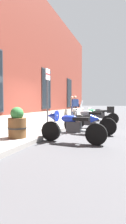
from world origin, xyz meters
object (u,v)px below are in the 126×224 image
motorcycle_green_touring (96,117)px  pedestrian_tan_coat (72,105)px  motorcycle_blue_sport (70,125)px  pedestrian_blue_top (75,105)px  motorcycle_grey_naked (88,121)px  parking_sign (48,90)px  motorcycle_black_naked (100,116)px  barrel_planter (17,124)px

motorcycle_green_touring → pedestrian_tan_coat: 6.25m
motorcycle_blue_sport → pedestrian_blue_top: 8.14m
motorcycle_grey_naked → parking_sign: parking_sign is taller
motorcycle_grey_naked → motorcycle_black_naked: motorcycle_grey_naked is taller
parking_sign → motorcycle_green_touring: bearing=-39.2°
barrel_planter → motorcycle_blue_sport: bearing=-71.8°
pedestrian_blue_top → pedestrian_tan_coat: size_ratio=0.99×
barrel_planter → motorcycle_grey_naked: bearing=-38.9°
motorcycle_blue_sport → motorcycle_black_naked: (5.04, -0.19, -0.07)m
pedestrian_tan_coat → barrel_planter: (-9.34, -1.11, -0.51)m
pedestrian_blue_top → pedestrian_tan_coat: bearing=29.6°
pedestrian_tan_coat → barrel_planter: size_ratio=1.74×
motorcycle_grey_naked → motorcycle_green_touring: size_ratio=1.05×
pedestrian_blue_top → barrel_planter: 8.39m
motorcycle_green_touring → pedestrian_blue_top: 5.13m
motorcycle_grey_naked → parking_sign: 2.06m
motorcycle_blue_sport → motorcycle_black_naked: motorcycle_blue_sport is taller
motorcycle_blue_sport → motorcycle_black_naked: bearing=-2.1°
pedestrian_blue_top → barrel_planter: bearing=-176.2°
motorcycle_grey_naked → barrel_planter: bearing=141.1°
motorcycle_blue_sport → parking_sign: (1.33, 1.37, 1.20)m
motorcycle_grey_naked → pedestrian_tan_coat: size_ratio=1.29×
pedestrian_blue_top → motorcycle_green_touring: bearing=-152.7°
motorcycle_green_touring → motorcycle_black_naked: 1.73m
motorcycle_blue_sport → pedestrian_tan_coat: (8.83, 2.65, 0.53)m
motorcycle_green_touring → barrel_planter: bearing=154.9°
motorcycle_green_touring → motorcycle_grey_naked: bearing=179.3°
motorcycle_grey_naked → motorcycle_black_naked: bearing=0.6°
motorcycle_blue_sport → pedestrian_blue_top: size_ratio=1.28×
barrel_planter → parking_sign: bearing=-5.4°
motorcycle_green_touring → pedestrian_blue_top: bearing=27.3°
motorcycle_black_naked → motorcycle_blue_sport: bearing=177.9°
motorcycle_green_touring → parking_sign: bearing=140.8°
barrel_planter → pedestrian_blue_top: bearing=3.8°
motorcycle_blue_sport → barrel_planter: 1.63m
motorcycle_grey_naked → parking_sign: bearing=102.5°
motorcycle_black_naked → pedestrian_blue_top: 3.67m
motorcycle_green_touring → barrel_planter: size_ratio=2.13×
motorcycle_blue_sport → pedestrian_tan_coat: size_ratio=1.27×
motorcycle_blue_sport → parking_sign: bearing=45.9°
motorcycle_grey_naked → barrel_planter: barrel_planter is taller
motorcycle_blue_sport → pedestrian_tan_coat: pedestrian_tan_coat is taller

